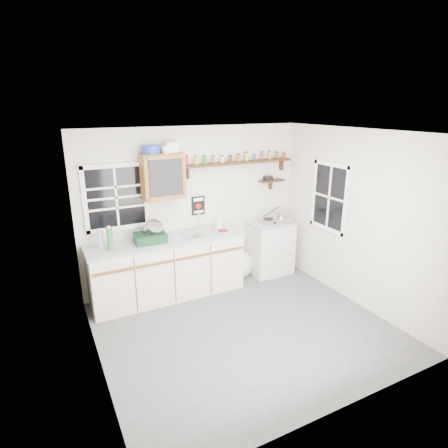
# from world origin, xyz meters

# --- Properties ---
(room) EXTENTS (3.64, 3.24, 2.54)m
(room) POSITION_xyz_m (0.00, 0.00, 1.25)
(room) COLOR #49484B
(room) RESTS_ON ground
(main_cabinet) EXTENTS (2.31, 0.63, 0.92)m
(main_cabinet) POSITION_xyz_m (-0.58, 1.30, 0.46)
(main_cabinet) COLOR beige
(main_cabinet) RESTS_ON floor
(right_cabinet) EXTENTS (0.73, 0.57, 0.91)m
(right_cabinet) POSITION_xyz_m (1.25, 1.32, 0.46)
(right_cabinet) COLOR beige
(right_cabinet) RESTS_ON floor
(sink) EXTENTS (0.52, 0.44, 0.29)m
(sink) POSITION_xyz_m (-0.05, 1.30, 0.93)
(sink) COLOR #B0B0B5
(sink) RESTS_ON main_cabinet
(upper_cabinet) EXTENTS (0.60, 0.32, 0.65)m
(upper_cabinet) POSITION_xyz_m (-0.55, 1.44, 1.82)
(upper_cabinet) COLOR brown
(upper_cabinet) RESTS_ON wall_back
(upper_cabinet_clutter) EXTENTS (0.50, 0.24, 0.14)m
(upper_cabinet_clutter) POSITION_xyz_m (-0.58, 1.44, 2.21)
(upper_cabinet_clutter) COLOR #1A37AC
(upper_cabinet_clutter) RESTS_ON upper_cabinet
(spice_shelf) EXTENTS (1.91, 0.18, 0.35)m
(spice_shelf) POSITION_xyz_m (0.72, 1.51, 1.93)
(spice_shelf) COLOR black
(spice_shelf) RESTS_ON wall_back
(secondary_shelf) EXTENTS (0.45, 0.16, 0.24)m
(secondary_shelf) POSITION_xyz_m (1.36, 1.52, 1.58)
(secondary_shelf) COLOR black
(secondary_shelf) RESTS_ON wall_back
(warning_sign) EXTENTS (0.22, 0.02, 0.30)m
(warning_sign) POSITION_xyz_m (0.05, 1.59, 1.28)
(warning_sign) COLOR black
(warning_sign) RESTS_ON wall_back
(window_back) EXTENTS (0.93, 0.03, 0.98)m
(window_back) POSITION_xyz_m (-1.20, 1.59, 1.55)
(window_back) COLOR black
(window_back) RESTS_ON wall_back
(window_right) EXTENTS (0.03, 0.78, 1.08)m
(window_right) POSITION_xyz_m (1.79, 0.55, 1.45)
(window_right) COLOR black
(window_right) RESTS_ON wall_back
(water_bottles) EXTENTS (0.18, 0.19, 0.33)m
(water_bottles) POSITION_xyz_m (-1.44, 1.29, 1.06)
(water_bottles) COLOR #AFC3CD
(water_bottles) RESTS_ON main_cabinet
(dish_rack) EXTENTS (0.45, 0.35, 0.33)m
(dish_rack) POSITION_xyz_m (-0.82, 1.29, 1.03)
(dish_rack) COLOR #10321C
(dish_rack) RESTS_ON main_cabinet
(soap_bottle) EXTENTS (0.09, 0.09, 0.18)m
(soap_bottle) POSITION_xyz_m (0.31, 1.42, 1.01)
(soap_bottle) COLOR silver
(soap_bottle) RESTS_ON main_cabinet
(rag) EXTENTS (0.15, 0.13, 0.02)m
(rag) POSITION_xyz_m (0.31, 1.24, 0.93)
(rag) COLOR maroon
(rag) RESTS_ON main_cabinet
(hotplate) EXTENTS (0.55, 0.34, 0.08)m
(hotplate) POSITION_xyz_m (1.32, 1.31, 0.94)
(hotplate) COLOR #B0B0B5
(hotplate) RESTS_ON right_cabinet
(saucepan) EXTENTS (0.40, 0.18, 0.17)m
(saucepan) POSITION_xyz_m (1.45, 1.31, 1.03)
(saucepan) COLOR #B0B0B5
(saucepan) RESTS_ON hotplate
(trash_bag) EXTENTS (0.44, 0.40, 0.50)m
(trash_bag) POSITION_xyz_m (0.71, 1.40, 0.21)
(trash_bag) COLOR silver
(trash_bag) RESTS_ON floor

